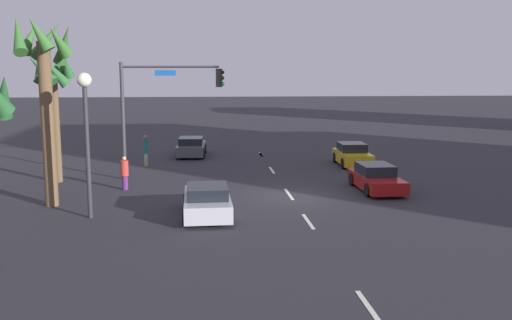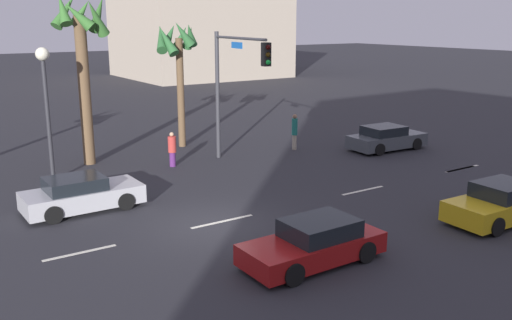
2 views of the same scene
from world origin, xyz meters
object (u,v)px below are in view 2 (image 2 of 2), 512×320
(car_3, at_px, (386,138))
(building_3, at_px, (199,15))
(palm_tree_2, at_px, (177,49))
(car_2, at_px, (314,243))
(car_1, at_px, (499,204))
(streetlamp, at_px, (45,88))
(car_0, at_px, (81,194))
(pedestrian_1, at_px, (295,131))
(traffic_signal, at_px, (233,76))
(palm_tree_1, at_px, (83,46))
(pedestrian_0, at_px, (172,149))

(car_3, relative_size, building_3, 0.25)
(palm_tree_2, bearing_deg, car_2, -102.34)
(car_1, distance_m, streetlamp, 18.31)
(car_0, height_order, car_2, car_0)
(palm_tree_2, relative_size, building_3, 0.39)
(palm_tree_2, bearing_deg, pedestrian_1, -40.60)
(streetlamp, height_order, palm_tree_2, palm_tree_2)
(car_0, bearing_deg, building_3, 57.29)
(streetlamp, bearing_deg, pedestrian_1, -4.46)
(car_3, xyz_separation_m, pedestrian_1, (-4.14, 2.69, 0.43))
(car_3, relative_size, pedestrian_1, 2.26)
(car_3, bearing_deg, car_1, -116.10)
(car_1, distance_m, car_3, 11.22)
(traffic_signal, height_order, building_3, building_3)
(car_3, height_order, streetlamp, streetlamp)
(car_3, bearing_deg, car_0, -176.68)
(traffic_signal, distance_m, palm_tree_1, 7.12)
(car_2, bearing_deg, car_1, -6.32)
(car_3, height_order, pedestrian_1, pedestrian_1)
(car_0, xyz_separation_m, car_3, (16.68, 0.97, 0.01))
(car_0, relative_size, pedestrian_0, 2.55)
(car_1, height_order, car_2, car_1)
(car_0, bearing_deg, car_1, -37.80)
(streetlamp, height_order, palm_tree_1, palm_tree_1)
(palm_tree_1, bearing_deg, streetlamp, -138.00)
(car_3, distance_m, building_3, 43.66)
(car_3, xyz_separation_m, streetlamp, (-16.55, 3.66, 3.43))
(car_3, distance_m, palm_tree_1, 16.16)
(car_0, bearing_deg, pedestrian_1, 16.28)
(car_1, distance_m, palm_tree_1, 19.01)
(pedestrian_1, relative_size, palm_tree_2, 0.28)
(pedestrian_0, xyz_separation_m, palm_tree_2, (2.21, 3.78, 4.42))
(car_2, height_order, palm_tree_1, palm_tree_1)
(car_1, height_order, pedestrian_1, pedestrian_1)
(car_0, bearing_deg, palm_tree_2, 45.17)
(streetlamp, bearing_deg, car_2, -72.40)
(palm_tree_1, bearing_deg, car_1, -59.49)
(car_2, distance_m, palm_tree_2, 17.09)
(pedestrian_0, xyz_separation_m, pedestrian_1, (7.01, -0.34, 0.18))
(palm_tree_2, xyz_separation_m, building_3, (19.71, 34.96, 2.06))
(traffic_signal, distance_m, streetlamp, 8.18)
(pedestrian_1, bearing_deg, palm_tree_2, 139.40)
(car_1, distance_m, car_2, 7.56)
(car_3, relative_size, pedestrian_0, 2.62)
(streetlamp, distance_m, palm_tree_1, 3.47)
(car_2, relative_size, pedestrian_0, 2.57)
(palm_tree_1, distance_m, building_3, 43.91)
(palm_tree_1, bearing_deg, car_0, -109.90)
(traffic_signal, distance_m, pedestrian_1, 5.66)
(pedestrian_0, bearing_deg, palm_tree_1, 138.96)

